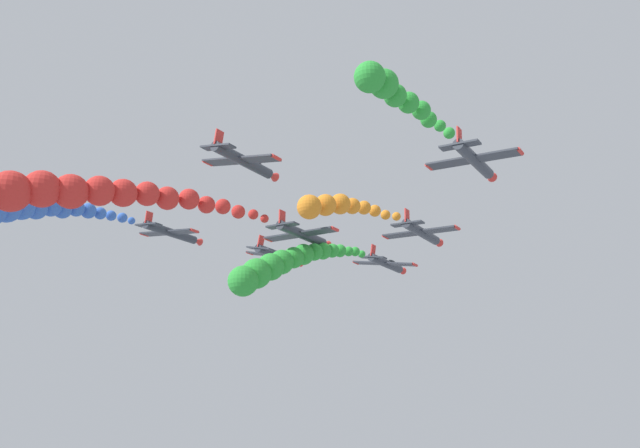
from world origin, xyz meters
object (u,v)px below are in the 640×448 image
Objects in this scene: airplane_right_outer at (172,233)px; airplane_lead at (386,263)px; airplane_right_inner at (422,232)px; airplane_left_inner at (279,255)px; airplane_high_slot at (244,161)px; airplane_left_outer at (303,234)px; airplane_trailing at (475,160)px.

airplane_lead is at bearing 43.53° from airplane_right_outer.
airplane_right_inner reaches higher than airplane_lead.
airplane_high_slot reaches higher than airplane_left_inner.
airplane_lead is 1.00× the size of airplane_right_inner.
airplane_right_outer is (-20.54, -0.63, 3.18)m from airplane_left_outer.
airplane_right_outer is (-31.28, -10.28, 2.23)m from airplane_right_inner.
airplane_right_inner is (9.80, -10.13, 0.58)m from airplane_lead.
airplane_right_inner is at bearing 41.92° from airplane_left_outer.
airplane_right_outer is at bearing -161.81° from airplane_right_inner.
airplane_high_slot is (20.56, -10.59, 2.08)m from airplane_right_outer.
airplane_trailing is at bearing -4.76° from airplane_left_outer.
airplane_left_outer is 1.00× the size of airplane_high_slot.
airplane_left_outer is at bearing -42.77° from airplane_left_inner.
airplane_high_slot is (-10.72, -20.87, 4.32)m from airplane_right_inner.
airplane_right_outer is 23.22m from airplane_high_slot.
airplane_lead is at bearing 133.56° from airplane_trailing.
airplane_left_inner is 14.25m from airplane_left_outer.
airplane_right_outer is at bearing -136.47° from airplane_lead.
airplane_trailing is 23.44m from airplane_high_slot.
airplane_high_slot is at bearing -91.69° from airplane_lead.
airplane_left_outer is (-0.94, -19.77, -0.37)m from airplane_lead.
airplane_trailing is at bearing 23.78° from airplane_high_slot.
airplane_left_inner is 23.75m from airplane_high_slot.
airplane_high_slot is (10.46, -20.88, 4.33)m from airplane_left_inner.
airplane_lead is at bearing 41.65° from airplane_left_inner.
airplane_high_slot reaches higher than airplane_right_inner.
airplane_right_outer is (-10.10, -10.29, 2.24)m from airplane_left_inner.
airplane_left_outer is at bearing -138.08° from airplane_right_inner.
airplane_high_slot is (-0.91, -31.00, 4.90)m from airplane_lead.
airplane_left_inner is 34.00m from airplane_trailing.
airplane_right_inner reaches higher than airplane_left_inner.
airplane_right_inner is at bearing 62.82° from airplane_high_slot.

